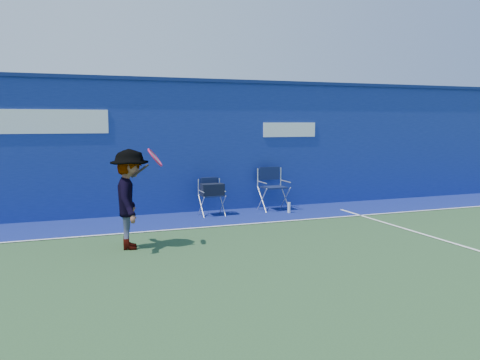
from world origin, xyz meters
name	(u,v)px	position (x,y,z in m)	size (l,w,h in m)	color
ground	(211,279)	(0.00, 0.00, 0.00)	(80.00, 80.00, 0.00)	#294927
stadium_wall	(142,146)	(0.00, 5.20, 1.55)	(24.00, 0.50, 3.08)	navy
out_of_bounds_strip	(153,222)	(0.00, 4.10, 0.00)	(24.00, 1.80, 0.01)	navy
court_lines	(199,266)	(0.00, 0.60, 0.01)	(24.00, 12.00, 0.01)	white
directors_chair_left	(212,200)	(1.40, 4.42, 0.36)	(0.50, 0.46, 0.84)	silver
directors_chair_right	(273,197)	(2.98, 4.57, 0.32)	(0.61, 0.54, 1.01)	silver
water_bottle	(289,208)	(3.16, 4.09, 0.13)	(0.07, 0.07, 0.25)	silver
tennis_player	(130,199)	(-0.75, 2.06, 0.83)	(0.95, 1.15, 1.67)	#EA4738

